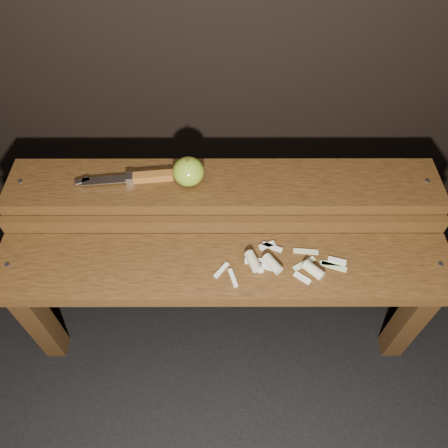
{
  "coord_description": "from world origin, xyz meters",
  "views": [
    {
      "loc": [
        -0.0,
        -0.66,
        1.37
      ],
      "look_at": [
        0.0,
        0.06,
        0.45
      ],
      "focal_mm": 35.0,
      "sensor_mm": 36.0,
      "label": 1
    }
  ],
  "objects_px": {
    "bench_rear_tier": "(224,203)",
    "apple": "(188,172)",
    "knife": "(141,177)",
    "bench_front_tier": "(224,282)"
  },
  "relations": [
    {
      "from": "apple",
      "to": "knife",
      "type": "distance_m",
      "value": 0.14
    },
    {
      "from": "bench_front_tier",
      "to": "knife",
      "type": "distance_m",
      "value": 0.36
    },
    {
      "from": "bench_rear_tier",
      "to": "knife",
      "type": "height_order",
      "value": "knife"
    },
    {
      "from": "bench_rear_tier",
      "to": "knife",
      "type": "bearing_deg",
      "value": 177.79
    },
    {
      "from": "knife",
      "to": "apple",
      "type": "bearing_deg",
      "value": -1.93
    },
    {
      "from": "bench_rear_tier",
      "to": "apple",
      "type": "relative_size",
      "value": 13.59
    },
    {
      "from": "apple",
      "to": "knife",
      "type": "bearing_deg",
      "value": 178.07
    },
    {
      "from": "bench_front_tier",
      "to": "bench_rear_tier",
      "type": "distance_m",
      "value": 0.23
    },
    {
      "from": "apple",
      "to": "knife",
      "type": "xyz_separation_m",
      "value": [
        -0.13,
        0.0,
        -0.03
      ]
    },
    {
      "from": "bench_rear_tier",
      "to": "apple",
      "type": "height_order",
      "value": "apple"
    }
  ]
}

